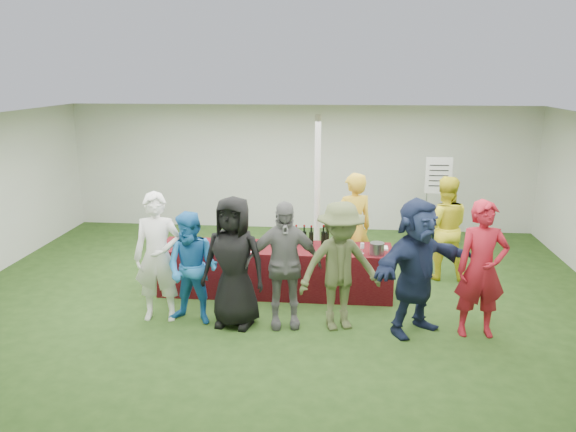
# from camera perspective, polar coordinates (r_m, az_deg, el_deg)

# --- Properties ---
(ground) EXTENTS (60.00, 60.00, 0.00)m
(ground) POSITION_cam_1_polar(r_m,az_deg,el_deg) (8.75, -0.78, -8.26)
(ground) COLOR #284719
(ground) RESTS_ON ground
(tent) EXTENTS (10.00, 10.00, 10.00)m
(tent) POSITION_cam_1_polar(r_m,az_deg,el_deg) (9.45, 2.98, 2.04)
(tent) COLOR white
(tent) RESTS_ON ground
(serving_table) EXTENTS (3.60, 0.80, 0.75)m
(serving_table) POSITION_cam_1_polar(r_m,az_deg,el_deg) (8.81, -1.30, -5.48)
(serving_table) COLOR #571316
(serving_table) RESTS_ON ground
(wine_bottles) EXTENTS (0.71, 0.11, 0.32)m
(wine_bottles) POSITION_cam_1_polar(r_m,az_deg,el_deg) (8.75, 2.91, -2.23)
(wine_bottles) COLOR black
(wine_bottles) RESTS_ON serving_table
(wine_glasses) EXTENTS (2.76, 0.14, 0.16)m
(wine_glasses) POSITION_cam_1_polar(r_m,az_deg,el_deg) (8.51, -5.21, -2.83)
(wine_glasses) COLOR silver
(wine_glasses) RESTS_ON serving_table
(water_bottle) EXTENTS (0.07, 0.07, 0.23)m
(water_bottle) POSITION_cam_1_polar(r_m,az_deg,el_deg) (8.74, -1.17, -2.35)
(water_bottle) COLOR silver
(water_bottle) RESTS_ON serving_table
(bar_towel) EXTENTS (0.25, 0.18, 0.03)m
(bar_towel) POSITION_cam_1_polar(r_m,az_deg,el_deg) (8.70, 9.28, -3.23)
(bar_towel) COLOR white
(bar_towel) RESTS_ON serving_table
(dump_bucket) EXTENTS (0.21, 0.21, 0.18)m
(dump_bucket) POSITION_cam_1_polar(r_m,az_deg,el_deg) (8.42, 9.03, -3.29)
(dump_bucket) COLOR slate
(dump_bucket) RESTS_ON serving_table
(wine_list_sign) EXTENTS (0.50, 0.03, 1.80)m
(wine_list_sign) POSITION_cam_1_polar(r_m,az_deg,el_deg) (11.16, 15.01, 3.31)
(wine_list_sign) COLOR slate
(wine_list_sign) RESTS_ON ground
(staff_pourer) EXTENTS (0.79, 0.68, 1.84)m
(staff_pourer) POSITION_cam_1_polar(r_m,az_deg,el_deg) (9.13, 6.60, -1.29)
(staff_pourer) COLOR gold
(staff_pourer) RESTS_ON ground
(staff_back) EXTENTS (0.86, 0.68, 1.74)m
(staff_back) POSITION_cam_1_polar(r_m,az_deg,el_deg) (9.64, 15.51, -1.17)
(staff_back) COLOR yellow
(staff_back) RESTS_ON ground
(customer_0) EXTENTS (0.70, 0.49, 1.82)m
(customer_0) POSITION_cam_1_polar(r_m,az_deg,el_deg) (7.94, -13.07, -4.09)
(customer_0) COLOR white
(customer_0) RESTS_ON ground
(customer_1) EXTENTS (0.87, 0.74, 1.57)m
(customer_1) POSITION_cam_1_polar(r_m,az_deg,el_deg) (7.77, -9.68, -5.28)
(customer_1) COLOR blue
(customer_1) RESTS_ON ground
(customer_2) EXTENTS (0.97, 0.71, 1.80)m
(customer_2) POSITION_cam_1_polar(r_m,az_deg,el_deg) (7.59, -5.52, -4.68)
(customer_2) COLOR black
(customer_2) RESTS_ON ground
(customer_3) EXTENTS (1.08, 0.59, 1.75)m
(customer_3) POSITION_cam_1_polar(r_m,az_deg,el_deg) (7.54, -0.46, -4.96)
(customer_3) COLOR slate
(customer_3) RESTS_ON ground
(customer_4) EXTENTS (1.29, 1.00, 1.76)m
(customer_4) POSITION_cam_1_polar(r_m,az_deg,el_deg) (7.49, 5.31, -5.13)
(customer_4) COLOR #4E5730
(customer_4) RESTS_ON ground
(customer_5) EXTENTS (1.66, 1.49, 1.83)m
(customer_5) POSITION_cam_1_polar(r_m,az_deg,el_deg) (7.53, 12.91, -5.03)
(customer_5) COLOR #1A2442
(customer_5) RESTS_ON ground
(customer_6) EXTENTS (0.69, 0.48, 1.82)m
(customer_6) POSITION_cam_1_polar(r_m,az_deg,el_deg) (7.68, 19.07, -5.15)
(customer_6) COLOR #A91726
(customer_6) RESTS_ON ground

